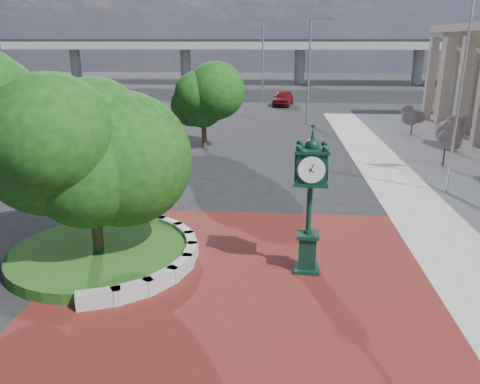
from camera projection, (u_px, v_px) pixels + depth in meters
name	position (u px, v px, depth m)	size (l,w,h in m)	color
ground	(243.00, 264.00, 15.97)	(200.00, 200.00, 0.00)	black
plaza	(240.00, 278.00, 15.02)	(12.00, 12.00, 0.04)	maroon
planter_wall	(164.00, 255.00, 16.09)	(2.96, 6.77, 0.54)	#9E9B93
grass_bed	(100.00, 254.00, 16.27)	(6.10, 6.10, 0.40)	#154112
overpass	(270.00, 45.00, 80.36)	(90.00, 12.00, 7.50)	#9E9B93
tree_planter	(89.00, 156.00, 15.18)	(5.20, 5.20, 6.33)	#38281C
tree_street	(203.00, 102.00, 32.33)	(4.40, 4.40, 5.45)	#38281C
post_clock	(310.00, 195.00, 14.71)	(1.06, 1.06, 4.83)	black
parked_car	(283.00, 98.00, 54.75)	(2.03, 5.04, 1.72)	#630E11
flagpole_a	(462.00, 81.00, 21.81)	(1.68, 0.19, 10.70)	silver
street_lamp_near	(312.00, 64.00, 40.69)	(2.03, 0.64, 9.16)	slate
street_lamp_far	(265.00, 54.00, 56.38)	(2.20, 0.36, 9.79)	slate
shrub_near	(446.00, 141.00, 27.86)	(1.20, 1.20, 2.20)	#38281C
shrub_mid	(456.00, 130.00, 31.29)	(1.20, 1.20, 2.20)	#38281C
shrub_far	(413.00, 116.00, 37.23)	(1.20, 1.20, 2.20)	#38281C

